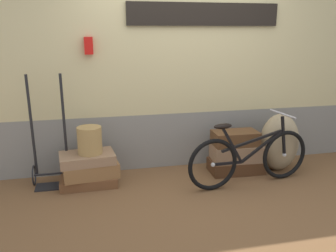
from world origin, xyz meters
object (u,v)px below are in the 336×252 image
luggage_trolley (51,158)px  burlap_sack (279,142)px  suitcase_4 (236,152)px  suitcase_5 (235,138)px  suitcase_2 (87,158)px  bicycle (250,158)px  suitcase_0 (89,180)px  suitcase_1 (91,169)px  suitcase_3 (236,166)px  wicker_basket (90,140)px

luggage_trolley → burlap_sack: 2.86m
suitcase_4 → suitcase_5: suitcase_5 is taller
suitcase_2 → bicycle: bearing=-17.4°
suitcase_0 → suitcase_4: 1.88m
suitcase_1 → suitcase_4: suitcase_4 is taller
suitcase_0 → burlap_sack: 2.45m
suitcase_3 → burlap_sack: bearing=-2.6°
luggage_trolley → suitcase_1: bearing=-15.0°
luggage_trolley → suitcase_0: bearing=-14.5°
suitcase_2 → burlap_sack: burlap_sack is taller
suitcase_1 → burlap_sack: bearing=-7.8°
suitcase_5 → burlap_sack: bearing=-3.0°
suitcase_1 → wicker_basket: size_ratio=1.98×
suitcase_4 → burlap_sack: 0.57m
suitcase_4 → wicker_basket: size_ratio=1.99×
wicker_basket → suitcase_0: bearing=165.2°
suitcase_5 → wicker_basket: size_ratio=1.78×
suitcase_1 → suitcase_3: bearing=-6.7°
luggage_trolley → burlap_sack: (2.85, -0.17, 0.04)m
wicker_basket → bicycle: (1.82, -0.39, -0.22)m
wicker_basket → luggage_trolley: 0.52m
suitcase_1 → wicker_basket: bearing=8.4°
suitcase_5 → bicycle: bearing=-85.4°
suitcase_3 → wicker_basket: wicker_basket is taller
wicker_basket → suitcase_3: bearing=-0.0°
suitcase_0 → suitcase_4: (1.87, 0.00, 0.21)m
suitcase_0 → bicycle: bicycle is taller
suitcase_5 → bicycle: (0.02, -0.39, -0.12)m
suitcase_2 → suitcase_5: (1.84, -0.00, 0.12)m
suitcase_4 → burlap_sack: size_ratio=0.85×
suitcase_1 → wicker_basket: (0.01, 0.00, 0.35)m
luggage_trolley → suitcase_5: bearing=-3.0°
wicker_basket → bicycle: size_ratio=0.20×
luggage_trolley → bicycle: (2.28, -0.51, 0.00)m
suitcase_3 → burlap_sack: (0.57, -0.05, 0.29)m
suitcase_2 → suitcase_5: suitcase_5 is taller
suitcase_3 → suitcase_5: bearing=179.9°
suitcase_5 → suitcase_4: bearing=21.7°
suitcase_3 → wicker_basket: bearing=-178.0°
suitcase_1 → bicycle: 1.88m
burlap_sack → bicycle: 0.67m
luggage_trolley → suitcase_4: bearing=-2.7°
suitcase_1 → burlap_sack: burlap_sack is taller
suitcase_5 → suitcase_2: bearing=-178.6°
suitcase_1 → suitcase_4: bearing=-6.3°
suitcase_0 → suitcase_4: bearing=0.1°
suitcase_2 → luggage_trolley: (-0.42, 0.12, -0.01)m
suitcase_3 → suitcase_5: (-0.03, 0.00, 0.38)m
bicycle → suitcase_3: bearing=89.2°
suitcase_3 → luggage_trolley: luggage_trolley is taller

